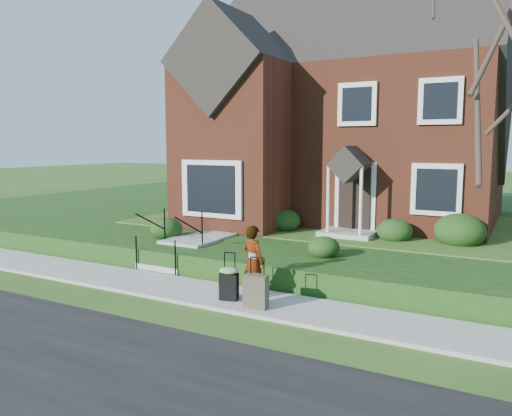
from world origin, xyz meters
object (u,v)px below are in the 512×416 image
Objects in this scene: front_steps at (179,250)px; suitcase_olive at (256,291)px; suitcase_black at (229,282)px; woman at (253,262)px.

suitcase_olive is at bearing -31.58° from front_steps.
suitcase_black is 0.99× the size of suitcase_olive.
front_steps is 1.27× the size of woman.
front_steps is at bearing -9.57° from woman.
woman is at bearing 115.48° from suitcase_olive.
woman is 1.52× the size of suitcase_olive.
suitcase_olive is (3.68, -2.26, -0.05)m from front_steps.
front_steps reaches higher than suitcase_black.
front_steps is 3.70m from woman.
woman is (3.28, -1.66, 0.40)m from front_steps.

